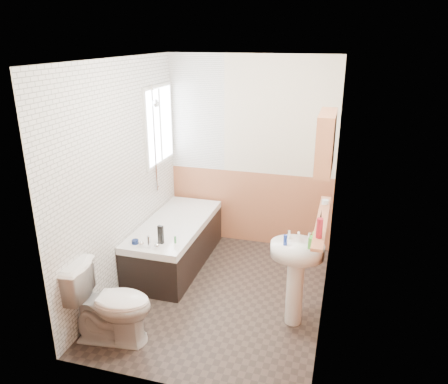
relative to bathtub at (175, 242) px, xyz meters
The scene contains 26 objects.
floor 0.94m from the bathtub, 35.21° to the right, with size 2.80×2.80×0.00m, color #2D241F.
ceiling 2.38m from the bathtub, 35.21° to the right, with size 2.80×2.80×0.00m, color white.
wall_back 1.50m from the bathtub, 50.79° to the left, with size 2.20×0.02×2.50m, color beige.
wall_front 2.27m from the bathtub, 69.23° to the right, with size 2.20×0.02×2.50m, color beige.
wall_left 1.15m from the bathtub, 126.41° to the right, with size 0.02×2.80×2.50m, color beige.
wall_right 2.14m from the bathtub, 15.64° to the right, with size 0.02×2.80×2.50m, color beige.
wainscot_right 1.90m from the bathtub, 15.82° to the right, with size 0.01×2.80×1.00m, color #BA724C.
wainscot_front 2.05m from the bathtub, 69.01° to the right, with size 2.20×0.01×1.00m, color #BA724C.
wainscot_back 1.16m from the bathtub, 50.09° to the left, with size 2.20×0.01×1.00m, color #BA724C.
tile_cladding_left 1.14m from the bathtub, 124.80° to the right, with size 0.01×2.80×2.50m, color white.
tile_return_back 1.70m from the bathtub, 89.67° to the left, with size 0.75×0.01×1.50m, color white.
window 1.46m from the bathtub, 127.43° to the left, with size 0.03×0.79×0.99m.
bathtub is the anchor object (origin of this frame).
shower_riser 1.38m from the bathtub, 142.96° to the left, with size 0.11×0.09×1.31m.
toilet 1.52m from the bathtub, 91.13° to the right, with size 0.44×0.78×0.77m, color white.
sink 1.79m from the bathtub, 26.82° to the right, with size 0.51×0.41×0.98m.
pine_shelf 2.05m from the bathtub, 20.72° to the right, with size 0.10×1.26×0.03m, color #BA724C.
medicine_cabinet 2.39m from the bathtub, 19.59° to the right, with size 0.15×0.59×0.54m.
foam_can 2.25m from the bathtub, 31.40° to the right, with size 0.05×0.05×0.18m, color maroon.
green_bottle 2.22m from the bathtub, 29.17° to the right, with size 0.04×0.04×0.22m, color black.
black_jar 1.97m from the bathtub, ahead, with size 0.07×0.07×0.04m, color silver.
soap_bottle 2.01m from the bathtub, 26.37° to the right, with size 0.07×0.17×0.08m, color #59C647.
clear_bottle 1.80m from the bathtub, 30.23° to the right, with size 0.04×0.04×0.10m, color #19339E.
blue_gel 0.70m from the bathtub, 82.44° to the right, with size 0.06×0.04×0.21m, color black.
cream_jar 0.75m from the bathtub, 105.92° to the right, with size 0.07×0.07×0.05m, color navy.
orange_bottle 0.66m from the bathtub, 67.19° to the right, with size 0.03×0.03×0.08m, color #388447.
Camera 1 is at (1.19, -4.00, 2.71)m, focal length 35.00 mm.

